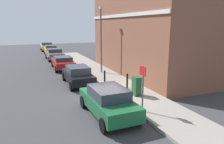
# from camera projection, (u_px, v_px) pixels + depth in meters

# --- Properties ---
(ground) EXTENTS (80.00, 80.00, 0.00)m
(ground) POSITION_uv_depth(u_px,v_px,m) (104.00, 97.00, 13.28)
(ground) COLOR #38383A
(sidewalk) EXTENTS (2.59, 30.00, 0.15)m
(sidewalk) POSITION_uv_depth(u_px,v_px,m) (101.00, 73.00, 19.39)
(sidewalk) COLOR gray
(sidewalk) RESTS_ON ground
(corner_building) EXTENTS (6.50, 13.40, 9.19)m
(corner_building) POSITION_uv_depth(u_px,v_px,m) (153.00, 22.00, 18.90)
(corner_building) COLOR brown
(corner_building) RESTS_ON ground
(car_green) EXTENTS (1.92, 4.14, 1.45)m
(car_green) POSITION_uv_depth(u_px,v_px,m) (108.00, 101.00, 10.34)
(car_green) COLOR #195933
(car_green) RESTS_ON ground
(car_black) EXTENTS (1.82, 4.11, 1.39)m
(car_black) POSITION_uv_depth(u_px,v_px,m) (78.00, 75.00, 15.90)
(car_black) COLOR black
(car_black) RESTS_ON ground
(car_red) EXTENTS (2.02, 4.30, 1.28)m
(car_red) POSITION_uv_depth(u_px,v_px,m) (63.00, 62.00, 21.45)
(car_red) COLOR maroon
(car_red) RESTS_ON ground
(car_grey) EXTENTS (1.98, 4.15, 1.42)m
(car_grey) POSITION_uv_depth(u_px,v_px,m) (55.00, 54.00, 27.05)
(car_grey) COLOR slate
(car_grey) RESTS_ON ground
(car_yellow) EXTENTS (1.93, 4.15, 1.36)m
(car_yellow) POSITION_uv_depth(u_px,v_px,m) (51.00, 50.00, 32.00)
(car_yellow) COLOR gold
(car_yellow) RESTS_ON ground
(car_silver) EXTENTS (2.00, 4.01, 1.40)m
(car_silver) POSITION_uv_depth(u_px,v_px,m) (47.00, 46.00, 36.74)
(car_silver) COLOR #B7B7BC
(car_silver) RESTS_ON ground
(utility_cabinet) EXTENTS (0.46, 0.61, 1.15)m
(utility_cabinet) POSITION_uv_depth(u_px,v_px,m) (137.00, 87.00, 12.98)
(utility_cabinet) COLOR #1E4C28
(utility_cabinet) RESTS_ON sidewalk
(bollard_near_cabinet) EXTENTS (0.14, 0.14, 1.04)m
(bollard_near_cabinet) POSITION_uv_depth(u_px,v_px,m) (127.00, 80.00, 14.36)
(bollard_near_cabinet) COLOR black
(bollard_near_cabinet) RESTS_ON sidewalk
(bollard_far_kerb) EXTENTS (0.14, 0.14, 1.04)m
(bollard_far_kerb) POSITION_uv_depth(u_px,v_px,m) (105.00, 77.00, 15.35)
(bollard_far_kerb) COLOR black
(bollard_far_kerb) RESTS_ON sidewalk
(street_sign) EXTENTS (0.08, 0.60, 2.30)m
(street_sign) POSITION_uv_depth(u_px,v_px,m) (143.00, 82.00, 10.35)
(street_sign) COLOR #59595B
(street_sign) RESTS_ON sidewalk
(lamppost) EXTENTS (0.20, 0.44, 5.72)m
(lamppost) POSITION_uv_depth(u_px,v_px,m) (101.00, 37.00, 18.74)
(lamppost) COLOR #59595B
(lamppost) RESTS_ON sidewalk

